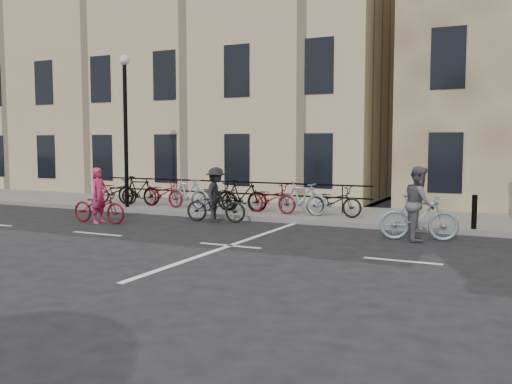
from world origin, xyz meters
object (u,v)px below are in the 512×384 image
at_px(cyclist_pink, 99,204).
at_px(cyclist_grey, 419,210).
at_px(lamp_post, 125,112).
at_px(cyclist_dark, 216,200).

height_order(cyclist_pink, cyclist_grey, cyclist_grey).
relative_size(cyclist_pink, cyclist_grey, 0.95).
xyz_separation_m(lamp_post, cyclist_dark, (4.20, -1.03, -2.83)).
bearing_deg(cyclist_grey, cyclist_pink, 81.79).
relative_size(lamp_post, cyclist_grey, 2.66).
bearing_deg(cyclist_pink, cyclist_dark, -61.97).
xyz_separation_m(cyclist_grey, cyclist_dark, (-6.15, 0.69, -0.09)).
height_order(lamp_post, cyclist_dark, lamp_post).
xyz_separation_m(lamp_post, cyclist_pink, (1.14, -2.75, -2.91)).
bearing_deg(cyclist_pink, cyclist_grey, -84.95).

